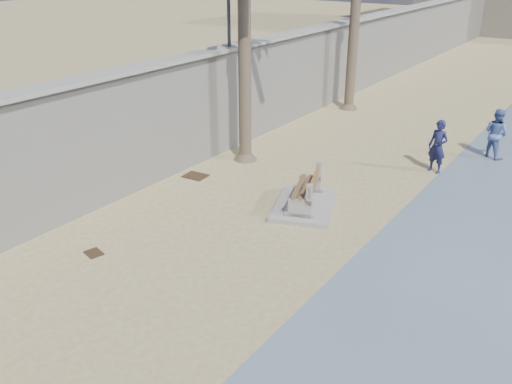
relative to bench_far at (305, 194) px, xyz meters
The scene contains 7 objects.
seawall 12.01m from the bench_far, 114.19° to the left, with size 0.45×70.00×3.50m, color gray.
wall_cap 12.34m from the bench_far, 114.19° to the left, with size 0.80×70.00×0.12m, color gray.
bench_far is the anchor object (origin of this frame).
person_a 5.23m from the bench_far, 66.10° to the left, with size 0.72×0.48×1.99m, color #16193D.
person_b 7.98m from the bench_far, 65.47° to the left, with size 0.93×0.72×1.92m, color #4D619F.
debris_c 4.04m from the bench_far, behind, with size 0.73×0.58×0.03m, color #382616.
debris_d 5.83m from the bench_far, 119.22° to the right, with size 0.43×0.35×0.03m, color #382616.
Camera 1 is at (6.42, -2.90, 6.60)m, focal length 38.00 mm.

